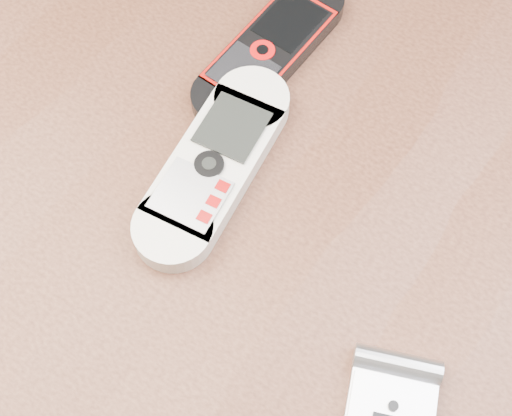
{
  "coord_description": "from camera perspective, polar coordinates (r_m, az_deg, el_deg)",
  "views": [
    {
      "loc": [
        0.12,
        -0.16,
        1.17
      ],
      "look_at": [
        0.01,
        0.0,
        0.76
      ],
      "focal_mm": 50.0,
      "sensor_mm": 36.0,
      "label": 1
    }
  ],
  "objects": [
    {
      "name": "ground",
      "position": [
        1.19,
        -0.21,
        -16.02
      ],
      "size": [
        4.0,
        4.0,
        0.0
      ],
      "primitive_type": "plane",
      "color": "#472B19",
      "rests_on": "ground"
    },
    {
      "name": "table",
      "position": [
        0.56,
        -0.42,
        -4.86
      ],
      "size": [
        1.2,
        0.8,
        0.75
      ],
      "color": "black",
      "rests_on": "ground"
    },
    {
      "name": "nokia_white",
      "position": [
        0.47,
        -3.36,
        3.57
      ],
      "size": [
        0.07,
        0.17,
        0.02
      ],
      "primitive_type": "cube",
      "rotation": [
        0.0,
        0.0,
        0.12
      ],
      "color": "beige",
      "rests_on": "table"
    },
    {
      "name": "nokia_black_red",
      "position": [
        0.53,
        1.14,
        12.63
      ],
      "size": [
        0.06,
        0.16,
        0.02
      ],
      "primitive_type": "cube",
      "rotation": [
        0.0,
        0.0,
        -0.06
      ],
      "color": "black",
      "rests_on": "table"
    }
  ]
}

